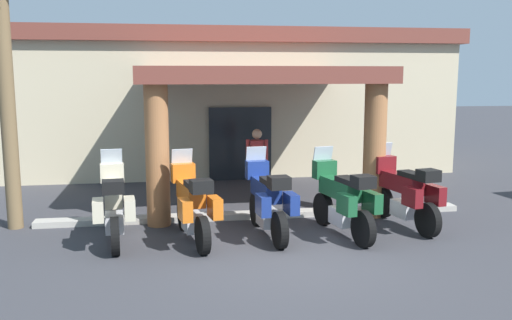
# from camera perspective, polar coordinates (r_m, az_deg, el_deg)

# --- Properties ---
(ground_plane) EXTENTS (80.00, 80.00, 0.00)m
(ground_plane) POSITION_cam_1_polar(r_m,az_deg,el_deg) (9.52, 3.86, -9.72)
(ground_plane) COLOR #38383D
(motel_building) EXTENTS (13.74, 12.03, 4.37)m
(motel_building) POSITION_cam_1_polar(r_m,az_deg,el_deg) (19.03, -2.97, 6.41)
(motel_building) COLOR beige
(motel_building) RESTS_ON ground_plane
(motorcycle_cream) EXTENTS (0.75, 2.21, 1.61)m
(motorcycle_cream) POSITION_cam_1_polar(r_m,az_deg,el_deg) (10.30, -14.51, -4.51)
(motorcycle_cream) COLOR black
(motorcycle_cream) RESTS_ON ground_plane
(motorcycle_orange) EXTENTS (0.86, 2.20, 1.61)m
(motorcycle_orange) POSITION_cam_1_polar(r_m,az_deg,el_deg) (10.07, -6.59, -4.59)
(motorcycle_orange) COLOR black
(motorcycle_orange) RESTS_ON ground_plane
(motorcycle_blue) EXTENTS (0.74, 2.21, 1.61)m
(motorcycle_blue) POSITION_cam_1_polar(r_m,az_deg,el_deg) (10.33, 1.24, -4.19)
(motorcycle_blue) COLOR black
(motorcycle_blue) RESTS_ON ground_plane
(motorcycle_green) EXTENTS (0.89, 2.20, 1.61)m
(motorcycle_green) POSITION_cam_1_polar(r_m,az_deg,el_deg) (10.51, 9.00, -4.07)
(motorcycle_green) COLOR black
(motorcycle_green) RESTS_ON ground_plane
(motorcycle_maroon) EXTENTS (0.87, 2.20, 1.61)m
(motorcycle_maroon) POSITION_cam_1_polar(r_m,az_deg,el_deg) (11.36, 15.18, -3.30)
(motorcycle_maroon) COLOR black
(motorcycle_maroon) RESTS_ON ground_plane
(pedestrian) EXTENTS (0.51, 0.32, 1.75)m
(pedestrian) POSITION_cam_1_polar(r_m,az_deg,el_deg) (13.08, 0.10, 0.02)
(pedestrian) COLOR black
(pedestrian) RESTS_ON ground_plane
(curb_strip) EXTENTS (9.04, 0.36, 0.12)m
(curb_strip) POSITION_cam_1_polar(r_m,az_deg,el_deg) (11.82, -0.01, -5.69)
(curb_strip) COLOR #ADA89E
(curb_strip) RESTS_ON ground_plane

